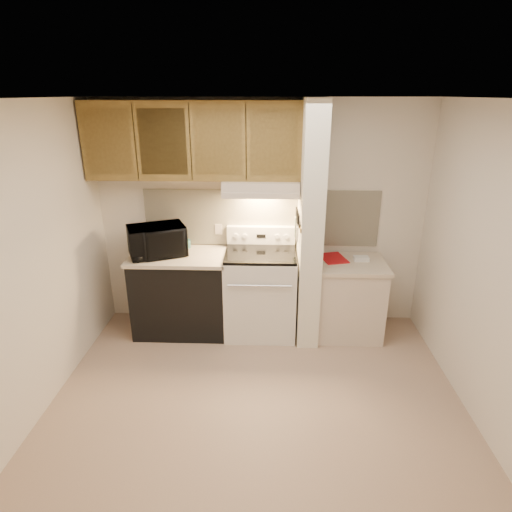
{
  "coord_description": "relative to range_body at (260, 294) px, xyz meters",
  "views": [
    {
      "loc": [
        0.1,
        -3.11,
        2.53
      ],
      "look_at": [
        -0.03,
        0.75,
        1.06
      ],
      "focal_mm": 30.0,
      "sensor_mm": 36.0,
      "label": 1
    }
  ],
  "objects": [
    {
      "name": "red_folder",
      "position": [
        0.79,
        0.09,
        0.4
      ],
      "size": [
        0.32,
        0.38,
        0.01
      ],
      "primitive_type": "cube",
      "rotation": [
        0.0,
        0.0,
        0.25
      ],
      "color": "#AC1014",
      "rests_on": "right_countertop"
    },
    {
      "name": "cab_door_d",
      "position": [
        0.13,
        0.01,
        1.62
      ],
      "size": [
        0.46,
        0.01,
        0.63
      ],
      "primitive_type": "cube",
      "color": "brown",
      "rests_on": "upper_cabinets"
    },
    {
      "name": "knife_blade_b",
      "position": [
        0.38,
        -0.13,
        0.75
      ],
      "size": [
        0.01,
        0.04,
        0.18
      ],
      "primitive_type": "cube",
      "color": "silver",
      "rests_on": "knife_strip"
    },
    {
      "name": "left_countertop",
      "position": [
        -0.88,
        0.01,
        0.43
      ],
      "size": [
        1.04,
        0.67,
        0.04
      ],
      "primitive_type": "cube",
      "color": "beige",
      "rests_on": "dishwasher_front"
    },
    {
      "name": "range_display",
      "position": [
        0.0,
        0.24,
        0.59
      ],
      "size": [
        0.1,
        0.01,
        0.04
      ],
      "primitive_type": "cube",
      "color": "black",
      "rests_on": "range_backguard"
    },
    {
      "name": "knife_blade_c",
      "position": [
        0.38,
        -0.05,
        0.74
      ],
      "size": [
        0.01,
        0.04,
        0.2
      ],
      "primitive_type": "cube",
      "color": "silver",
      "rests_on": "knife_strip"
    },
    {
      "name": "teal_jar",
      "position": [
        -0.83,
        0.23,
        0.5
      ],
      "size": [
        0.09,
        0.09,
        0.09
      ],
      "primitive_type": "cylinder",
      "rotation": [
        0.0,
        0.0,
        0.09
      ],
      "color": "#326E6C",
      "rests_on": "left_countertop"
    },
    {
      "name": "knife_handle_c",
      "position": [
        0.38,
        -0.05,
        0.91
      ],
      "size": [
        0.02,
        0.02,
        0.1
      ],
      "primitive_type": "cylinder",
      "color": "black",
      "rests_on": "knife_strip"
    },
    {
      "name": "knife_strip",
      "position": [
        0.39,
        -0.06,
        0.86
      ],
      "size": [
        0.02,
        0.42,
        0.04
      ],
      "primitive_type": "cube",
      "color": "black",
      "rests_on": "partition_pillar"
    },
    {
      "name": "upper_cabinets",
      "position": [
        -0.69,
        0.17,
        1.62
      ],
      "size": [
        2.18,
        0.33,
        0.77
      ],
      "primitive_type": "cube",
      "color": "brown",
      "rests_on": "wall_back"
    },
    {
      "name": "range_body",
      "position": [
        0.0,
        0.0,
        0.0
      ],
      "size": [
        0.76,
        0.65,
        0.92
      ],
      "primitive_type": "cube",
      "color": "silver",
      "rests_on": "floor"
    },
    {
      "name": "floor",
      "position": [
        0.0,
        -1.16,
        -0.46
      ],
      "size": [
        3.6,
        3.6,
        0.0
      ],
      "primitive_type": "plane",
      "color": "tan",
      "rests_on": "ground"
    },
    {
      "name": "wall_left",
      "position": [
        -1.8,
        -1.16,
        0.79
      ],
      "size": [
        0.02,
        3.0,
        2.5
      ],
      "primitive_type": "cube",
      "color": "beige",
      "rests_on": "floor"
    },
    {
      "name": "oven_window",
      "position": [
        0.0,
        -0.32,
        0.04
      ],
      "size": [
        0.5,
        0.01,
        0.3
      ],
      "primitive_type": "cube",
      "color": "black",
      "rests_on": "range_body"
    },
    {
      "name": "cab_gap_a",
      "position": [
        -1.23,
        0.01,
        1.62
      ],
      "size": [
        0.01,
        0.01,
        0.73
      ],
      "primitive_type": "cube",
      "color": "black",
      "rests_on": "upper_cabinets"
    },
    {
      "name": "wall_back",
      "position": [
        0.0,
        0.34,
        0.79
      ],
      "size": [
        3.6,
        2.5,
        0.02
      ],
      "primitive_type": "cube",
      "rotation": [
        1.57,
        0.0,
        0.0
      ],
      "color": "beige",
      "rests_on": "floor"
    },
    {
      "name": "dishwasher_front",
      "position": [
        -0.88,
        0.01,
        -0.03
      ],
      "size": [
        1.0,
        0.63,
        0.87
      ],
      "primitive_type": "cube",
      "color": "black",
      "rests_on": "floor"
    },
    {
      "name": "cab_door_a",
      "position": [
        -1.51,
        0.01,
        1.62
      ],
      "size": [
        0.46,
        0.01,
        0.63
      ],
      "primitive_type": "cube",
      "color": "brown",
      "rests_on": "upper_cabinets"
    },
    {
      "name": "range_knob_left_inner",
      "position": [
        -0.18,
        0.24,
        0.59
      ],
      "size": [
        0.05,
        0.02,
        0.05
      ],
      "primitive_type": "cylinder",
      "rotation": [
        1.57,
        0.0,
        0.0
      ],
      "color": "silver",
      "rests_on": "range_backguard"
    },
    {
      "name": "spoon_rest",
      "position": [
        -1.15,
        0.21,
        0.46
      ],
      "size": [
        0.24,
        0.08,
        0.02
      ],
      "primitive_type": "cube",
      "rotation": [
        0.0,
        0.0,
        -0.03
      ],
      "color": "black",
      "rests_on": "left_countertop"
    },
    {
      "name": "range_backguard",
      "position": [
        0.0,
        0.28,
        0.59
      ],
      "size": [
        0.76,
        0.08,
        0.2
      ],
      "primitive_type": "cube",
      "color": "silver",
      "rests_on": "range_body"
    },
    {
      "name": "outlet",
      "position": [
        -0.48,
        0.32,
        0.64
      ],
      "size": [
        0.08,
        0.01,
        0.12
      ],
      "primitive_type": "cube",
      "color": "beige",
      "rests_on": "backsplash"
    },
    {
      "name": "hood_lip",
      "position": [
        0.0,
        -0.08,
        1.12
      ],
      "size": [
        0.78,
        0.04,
        0.06
      ],
      "primitive_type": "cube",
      "color": "beige",
      "rests_on": "range_hood"
    },
    {
      "name": "knife_handle_d",
      "position": [
        0.38,
        0.02,
        0.91
      ],
      "size": [
        0.02,
        0.02,
        0.1
      ],
      "primitive_type": "cylinder",
      "color": "black",
      "rests_on": "knife_strip"
    },
    {
      "name": "range_knob_right_outer",
      "position": [
        0.28,
        0.24,
        0.59
      ],
      "size": [
        0.05,
        0.02,
        0.05
      ],
      "primitive_type": "cylinder",
      "rotation": [
        1.57,
        0.0,
        0.0
      ],
      "color": "silver",
      "rests_on": "range_backguard"
    },
    {
      "name": "right_cab_base",
      "position": [
        0.97,
        -0.01,
        -0.06
      ],
      "size": [
        0.7,
        0.6,
        0.81
      ],
      "primitive_type": "cube",
      "color": "beige",
      "rests_on": "floor"
    },
    {
      "name": "microwave",
      "position": [
        -1.1,
        -0.01,
        0.61
      ],
      "size": [
        0.69,
        0.59,
        0.32
      ],
      "primitive_type": "imported",
      "rotation": [
        0.0,
        0.0,
        0.42
      ],
      "color": "black",
      "rests_on": "left_countertop"
    },
    {
      "name": "backsplash",
      "position": [
        0.0,
        0.33,
        0.78
      ],
      "size": [
        2.6,
        0.02,
        0.63
      ],
      "primitive_type": "cube",
      "color": "#F2E8C7",
      "rests_on": "wall_back"
    },
    {
      "name": "knife_blade_a",
      "position": [
        0.38,
        -0.2,
        0.76
      ],
      "size": [
        0.01,
        0.03,
        0.16
      ],
      "primitive_type": "cube",
      "color": "silver",
      "rests_on": "knife_strip"
    },
    {
      "name": "wall_right",
      "position": [
        1.8,
        -1.16,
        0.79
      ],
      "size": [
        0.02,
        3.0,
        2.5
      ],
      "primitive_type": "cube",
      "color": "beige",
      "rests_on": "floor"
    },
    {
      "name": "range_hood",
      "position": [
        0.0,
        0.12,
        1.17
      ],
      "size": [
        0.78,
        0.44,
        0.15
      ],
      "primitive_type": "cube",
      "color": "beige",
      "rests_on": "upper_cabinets"
    },
    {
      "name": "cab_gap_c",
      "position": [
        -0.14,
        0.01,
        1.62
      ],
      "size": [
        0.01,
        0.01,
        0.73
      ],
      "primitive_type": "cube",
      "color": "black",
      "rests_on": "upper_cabinets"
    },
    {
      "name": "oven_mitt",
      "position": [
        0.38,
        0.17,
        0.73
      ],
      "size": [
        0.03,
        0.09,
        0.21
      ],
      "primitive_type": "cube",
      "color": "slate",
      "rests_on": "partition_pillar"
    },
    {
      "name": "pillar_trim",
      "position": [
        0.39,
        -0.01,
        0.84
      ],
      "size": [
        0.01,
        0.7,
        0.04
      ],
      "primitive_type": "cube",
      "color": "brown",
      "rests_on": "partition_pillar"
    },
    {
      "name": "cooktop",
      "position": [
        0.0,
        0.0,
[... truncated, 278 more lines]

